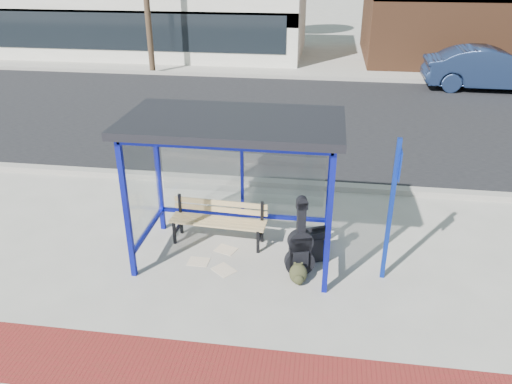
% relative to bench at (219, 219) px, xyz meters
% --- Properties ---
extents(ground, '(120.00, 120.00, 0.00)m').
position_rel_bench_xyz_m(ground, '(0.37, -0.46, -0.45)').
color(ground, '#B2ADA0').
rests_on(ground, ground).
extents(brick_paver_strip, '(60.00, 1.00, 0.01)m').
position_rel_bench_xyz_m(brick_paver_strip, '(0.37, -3.06, -0.44)').
color(brick_paver_strip, maroon).
rests_on(brick_paver_strip, ground).
extents(curb_near, '(60.00, 0.25, 0.12)m').
position_rel_bench_xyz_m(curb_near, '(0.37, 2.44, -0.39)').
color(curb_near, gray).
rests_on(curb_near, ground).
extents(street_asphalt, '(60.00, 10.00, 0.00)m').
position_rel_bench_xyz_m(street_asphalt, '(0.37, 7.54, -0.45)').
color(street_asphalt, black).
rests_on(street_asphalt, ground).
extents(curb_far, '(60.00, 0.25, 0.12)m').
position_rel_bench_xyz_m(curb_far, '(0.37, 12.64, -0.39)').
color(curb_far, gray).
rests_on(curb_far, ground).
extents(far_sidewalk, '(60.00, 4.00, 0.01)m').
position_rel_bench_xyz_m(far_sidewalk, '(0.37, 14.54, -0.44)').
color(far_sidewalk, '#B2ADA0').
rests_on(far_sidewalk, ground).
extents(bus_shelter, '(3.30, 1.80, 2.42)m').
position_rel_bench_xyz_m(bus_shelter, '(0.37, -0.39, 1.62)').
color(bus_shelter, '#0D1496').
rests_on(bus_shelter, ground).
extents(storefront_white, '(18.00, 6.04, 4.00)m').
position_rel_bench_xyz_m(storefront_white, '(-8.63, 17.53, 1.55)').
color(storefront_white, silver).
rests_on(storefront_white, ground).
extents(bench, '(1.70, 0.50, 0.79)m').
position_rel_bench_xyz_m(bench, '(0.00, 0.00, 0.00)').
color(bench, black).
rests_on(bench, ground).
extents(guitar_bag, '(0.49, 0.25, 1.29)m').
position_rel_bench_xyz_m(guitar_bag, '(1.47, -0.82, 0.03)').
color(guitar_bag, black).
rests_on(guitar_bag, ground).
extents(suitcase, '(0.41, 0.35, 0.61)m').
position_rel_bench_xyz_m(suitcase, '(1.72, -0.35, -0.16)').
color(suitcase, black).
rests_on(suitcase, ground).
extents(backpack, '(0.30, 0.28, 0.33)m').
position_rel_bench_xyz_m(backpack, '(1.47, -1.06, -0.29)').
color(backpack, '#2A2C18').
rests_on(backpack, ground).
extents(sign_post, '(0.10, 0.29, 2.32)m').
position_rel_bench_xyz_m(sign_post, '(2.78, -0.70, 0.86)').
color(sign_post, '#0E2A9C').
rests_on(sign_post, ground).
extents(newspaper_a, '(0.42, 0.38, 0.01)m').
position_rel_bench_xyz_m(newspaper_a, '(0.17, -0.28, -0.45)').
color(newspaper_a, white).
rests_on(newspaper_a, ground).
extents(newspaper_b, '(0.45, 0.44, 0.01)m').
position_rel_bench_xyz_m(newspaper_b, '(0.26, -0.88, -0.45)').
color(newspaper_b, white).
rests_on(newspaper_b, ground).
extents(newspaper_c, '(0.35, 0.28, 0.01)m').
position_rel_bench_xyz_m(newspaper_c, '(-0.21, -0.71, -0.45)').
color(newspaper_c, white).
rests_on(newspaper_c, ground).
extents(parked_car, '(4.67, 1.70, 1.53)m').
position_rel_bench_xyz_m(parked_car, '(7.57, 11.94, 0.32)').
color(parked_car, '#1A2949').
rests_on(parked_car, ground).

